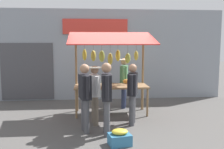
% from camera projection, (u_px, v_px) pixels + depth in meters
% --- Properties ---
extents(ground_plane, '(40.00, 40.00, 0.00)m').
position_uv_depth(ground_plane, '(111.00, 114.00, 8.05)').
color(ground_plane, '#514F4C').
extents(street_backdrop, '(9.00, 0.30, 3.40)m').
position_uv_depth(street_backdrop, '(104.00, 55.00, 10.00)').
color(street_backdrop, '#8C939E').
rests_on(street_backdrop, ground).
extents(market_stall, '(2.50, 1.46, 2.50)m').
position_uv_depth(market_stall, '(111.00, 63.00, 7.91)').
color(market_stall, olive).
rests_on(market_stall, ground).
extents(vendor_with_sunhat, '(0.43, 0.69, 1.65)m').
position_uv_depth(vendor_with_sunhat, '(124.00, 79.00, 8.71)').
color(vendor_with_sunhat, navy).
rests_on(vendor_with_sunhat, ground).
extents(shopper_with_shopping_bag, '(0.33, 0.69, 1.67)m').
position_uv_depth(shopper_with_shopping_bag, '(85.00, 93.00, 6.32)').
color(shopper_with_shopping_bag, '#4C4C51').
rests_on(shopper_with_shopping_bag, ground).
extents(shopper_in_striped_shirt, '(0.35, 0.67, 1.62)m').
position_uv_depth(shopper_in_striped_shirt, '(133.00, 90.00, 6.91)').
color(shopper_in_striped_shirt, '#4C4C51').
rests_on(shopper_in_striped_shirt, ground).
extents(shopper_in_grey_tee, '(0.41, 0.67, 1.57)m').
position_uv_depth(shopper_in_grey_tee, '(95.00, 90.00, 6.91)').
color(shopper_in_grey_tee, '#726656').
rests_on(shopper_in_grey_tee, ground).
extents(shopper_with_ponytail, '(0.23, 0.72, 1.71)m').
position_uv_depth(shopper_with_ponytail, '(107.00, 93.00, 6.12)').
color(shopper_with_ponytail, '#4C4C51').
rests_on(shopper_with_ponytail, ground).
extents(produce_crate_near, '(0.52, 0.45, 0.35)m').
position_uv_depth(produce_crate_near, '(120.00, 138.00, 5.59)').
color(produce_crate_near, teal).
rests_on(produce_crate_near, ground).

